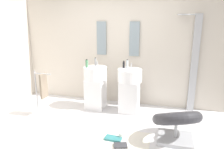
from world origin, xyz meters
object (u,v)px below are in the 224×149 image
pedestal_sink_right (130,89)px  soap_bottle_clear (127,64)px  towel_rack (42,87)px  coffee_mug (121,135)px  soap_bottle_green (87,64)px  lounge_chair (176,121)px  pedestal_sink_left (96,86)px  soap_bottle_black (124,65)px  shower_column (194,62)px  magazine_charcoal (120,145)px  soap_bottle_grey (95,62)px  magazine_teal (113,138)px

pedestal_sink_right → soap_bottle_clear: size_ratio=5.62×
towel_rack → pedestal_sink_right: bearing=22.3°
coffee_mug → soap_bottle_green: 1.73m
lounge_chair → coffee_mug: 0.94m
pedestal_sink_left → soap_bottle_black: 0.79m
shower_column → magazine_charcoal: size_ratio=9.87×
lounge_chair → coffee_mug: lounge_chair is taller
pedestal_sink_left → soap_bottle_clear: (0.68, 0.11, 0.51)m
pedestal_sink_left → magazine_charcoal: 1.68m
coffee_mug → magazine_charcoal: bearing=-79.4°
coffee_mug → soap_bottle_clear: (-0.16, 1.21, 0.97)m
soap_bottle_grey → soap_bottle_green: size_ratio=1.03×
towel_rack → soap_bottle_black: (1.49, 0.76, 0.38)m
lounge_chair → soap_bottle_black: (-1.10, 1.01, 0.66)m
towel_rack → magazine_teal: (1.61, -0.51, -0.60)m
pedestal_sink_left → soap_bottle_clear: soap_bottle_clear is taller
pedestal_sink_right → towel_rack: pedestal_sink_right is taller
soap_bottle_clear → soap_bottle_green: 0.86m
soap_bottle_black → magazine_charcoal: bearing=-79.2°
soap_bottle_grey → soap_bottle_clear: bearing=-2.6°
soap_bottle_grey → towel_rack: bearing=-135.7°
towel_rack → coffee_mug: 1.86m
magazine_teal → soap_bottle_clear: (-0.04, 1.29, 1.00)m
towel_rack → coffee_mug: (1.72, -0.42, -0.57)m
towel_rack → soap_bottle_clear: (1.56, 0.79, 0.40)m
magazine_charcoal → lounge_chair: bearing=9.5°
pedestal_sink_left → soap_bottle_grey: bearing=106.5°
pedestal_sink_left → soap_bottle_clear: bearing=9.2°
magazine_teal → magazine_charcoal: magazine_teal is taller
coffee_mug → soap_bottle_black: soap_bottle_black is taller
coffee_mug → lounge_chair: bearing=11.6°
soap_bottle_clear → soap_bottle_black: (-0.07, -0.02, -0.02)m
soap_bottle_green → pedestal_sink_left: bearing=25.3°
lounge_chair → soap_bottle_clear: soap_bottle_clear is taller
soap_bottle_black → pedestal_sink_right: bearing=-30.0°
lounge_chair → soap_bottle_black: soap_bottle_black is taller
shower_column → magazine_charcoal: shower_column is taller
pedestal_sink_left → soap_bottle_green: soap_bottle_green is taller
soap_bottle_green → magazine_teal: bearing=-51.4°
pedestal_sink_left → soap_bottle_green: 0.53m
towel_rack → soap_bottle_clear: size_ratio=5.13×
lounge_chair → soap_bottle_clear: 1.60m
pedestal_sink_left → pedestal_sink_right: 0.76m
shower_column → soap_bottle_black: (-1.42, -0.33, -0.07)m
towel_rack → coffee_mug: towel_rack is taller
magazine_teal → soap_bottle_clear: bearing=94.5°
pedestal_sink_left → magazine_teal: (0.72, -1.18, -0.49)m
magazine_charcoal → soap_bottle_clear: 1.78m
soap_bottle_clear → soap_bottle_black: size_ratio=1.22×
pedestal_sink_right → shower_column: (1.27, 0.42, 0.56)m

